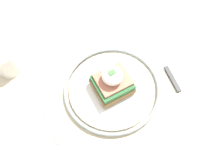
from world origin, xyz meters
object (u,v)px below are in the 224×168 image
object	(u,v)px
sandwich	(112,82)
fork	(48,118)
cup	(6,60)
plate	(112,89)
knife	(166,68)

from	to	relation	value
sandwich	fork	world-z (taller)	sandwich
sandwich	fork	size ratio (longest dim) A/B	0.67
fork	cup	bearing A→B (deg)	100.84
plate	sandwich	xyz separation A→B (m)	(0.00, 0.00, 0.04)
plate	cup	xyz separation A→B (m)	(-0.22, 0.20, 0.03)
fork	plate	bearing A→B (deg)	-2.68
sandwich	knife	bearing A→B (deg)	-5.25
cup	plate	bearing A→B (deg)	-42.89
plate	fork	world-z (taller)	plate
sandwich	cup	size ratio (longest dim) A/B	1.24
cup	fork	bearing A→B (deg)	-79.16
sandwich	knife	distance (m)	0.17
fork	sandwich	bearing A→B (deg)	-2.50
knife	sandwich	bearing A→B (deg)	174.75
plate	knife	distance (m)	0.17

